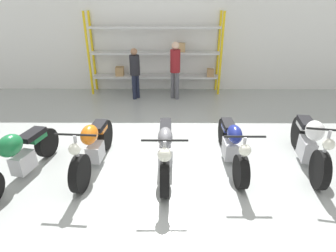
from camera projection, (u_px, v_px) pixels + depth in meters
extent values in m
plane|color=#9EA3A0|center=(168.00, 168.00, 5.06)|extent=(30.00, 30.00, 0.00)
cube|color=white|center=(169.00, 38.00, 9.05)|extent=(30.00, 0.08, 3.60)
cylinder|color=yellow|center=(88.00, 55.00, 8.67)|extent=(0.08, 0.08, 2.69)
cylinder|color=yellow|center=(221.00, 55.00, 8.65)|extent=(0.08, 0.08, 2.69)
cylinder|color=yellow|center=(93.00, 52.00, 9.17)|extent=(0.08, 0.08, 2.69)
cylinder|color=yellow|center=(218.00, 52.00, 9.15)|extent=(0.08, 0.08, 2.69)
cube|color=silver|center=(156.00, 76.00, 9.24)|extent=(4.40, 0.55, 0.05)
cube|color=silver|center=(155.00, 53.00, 8.90)|extent=(4.40, 0.55, 0.05)
cube|color=silver|center=(155.00, 27.00, 8.56)|extent=(4.40, 0.55, 0.05)
cube|color=tan|center=(181.00, 47.00, 8.89)|extent=(0.30, 0.23, 0.29)
cube|color=#A87F51|center=(210.00, 73.00, 9.09)|extent=(0.25, 0.28, 0.26)
cube|color=tan|center=(120.00, 71.00, 9.21)|extent=(0.28, 0.32, 0.30)
cylinder|color=black|center=(47.00, 142.00, 5.35)|extent=(0.25, 0.61, 0.60)
cube|color=#ADADB2|center=(23.00, 162.00, 4.73)|extent=(0.33, 0.46, 0.35)
ellipsoid|color=#196B38|center=(10.00, 146.00, 4.40)|extent=(0.41, 0.53, 0.37)
cube|color=black|center=(32.00, 135.00, 4.89)|extent=(0.36, 0.58, 0.10)
cube|color=#196B38|center=(36.00, 137.00, 5.00)|extent=(0.29, 0.42, 0.12)
cylinder|color=black|center=(80.00, 173.00, 4.34)|extent=(0.19, 0.65, 0.64)
cylinder|color=black|center=(105.00, 135.00, 5.62)|extent=(0.19, 0.65, 0.64)
cube|color=#ADADB2|center=(95.00, 152.00, 5.04)|extent=(0.28, 0.40, 0.32)
ellipsoid|color=orange|center=(89.00, 135.00, 4.69)|extent=(0.32, 0.49, 0.34)
cube|color=black|center=(98.00, 126.00, 5.15)|extent=(0.27, 0.48, 0.10)
cube|color=orange|center=(100.00, 128.00, 5.28)|extent=(0.23, 0.34, 0.12)
cylinder|color=#ADADB2|center=(78.00, 155.00, 4.21)|extent=(0.05, 0.05, 0.69)
sphere|color=silver|center=(75.00, 149.00, 4.09)|extent=(0.19, 0.19, 0.19)
cylinder|color=black|center=(75.00, 135.00, 4.09)|extent=(0.67, 0.08, 0.04)
cylinder|color=black|center=(165.00, 178.00, 4.23)|extent=(0.15, 0.62, 0.62)
cylinder|color=black|center=(166.00, 135.00, 5.63)|extent=(0.15, 0.62, 0.62)
cube|color=#ADADB2|center=(165.00, 154.00, 4.99)|extent=(0.27, 0.42, 0.35)
ellipsoid|color=slate|center=(165.00, 137.00, 4.65)|extent=(0.27, 0.55, 0.32)
cube|color=black|center=(166.00, 126.00, 5.20)|extent=(0.22, 0.58, 0.10)
cube|color=slate|center=(166.00, 129.00, 5.27)|extent=(0.19, 0.40, 0.12)
cylinder|color=#ADADB2|center=(165.00, 160.00, 4.11)|extent=(0.05, 0.05, 0.67)
sphere|color=silver|center=(165.00, 155.00, 3.99)|extent=(0.22, 0.22, 0.22)
cylinder|color=black|center=(165.00, 140.00, 3.99)|extent=(0.72, 0.04, 0.04)
cylinder|color=black|center=(241.00, 172.00, 4.43)|extent=(0.15, 0.58, 0.58)
cylinder|color=black|center=(224.00, 131.00, 5.84)|extent=(0.15, 0.58, 0.58)
cube|color=#ADADB2|center=(230.00, 149.00, 5.19)|extent=(0.28, 0.42, 0.35)
ellipsoid|color=navy|center=(235.00, 134.00, 4.86)|extent=(0.27, 0.49, 0.31)
cube|color=black|center=(229.00, 125.00, 5.36)|extent=(0.22, 0.53, 0.10)
cube|color=navy|center=(227.00, 127.00, 5.49)|extent=(0.19, 0.37, 0.12)
cylinder|color=#ADADB2|center=(243.00, 155.00, 4.31)|extent=(0.05, 0.05, 0.64)
sphere|color=silver|center=(245.00, 150.00, 4.20)|extent=(0.20, 0.20, 0.20)
cylinder|color=black|center=(245.00, 137.00, 4.21)|extent=(0.68, 0.04, 0.04)
cylinder|color=black|center=(320.00, 170.00, 4.40)|extent=(0.25, 0.68, 0.67)
cylinder|color=black|center=(298.00, 132.00, 5.70)|extent=(0.25, 0.68, 0.67)
cube|color=#ADADB2|center=(306.00, 149.00, 5.11)|extent=(0.31, 0.52, 0.40)
ellipsoid|color=silver|center=(315.00, 131.00, 4.76)|extent=(0.38, 0.47, 0.36)
cube|color=black|center=(306.00, 122.00, 5.23)|extent=(0.35, 0.59, 0.10)
cube|color=silver|center=(304.00, 125.00, 5.35)|extent=(0.29, 0.42, 0.12)
cylinder|color=#ADADB2|center=(325.00, 151.00, 4.27)|extent=(0.06, 0.06, 0.72)
sphere|color=silver|center=(329.00, 144.00, 4.14)|extent=(0.18, 0.18, 0.18)
cylinder|color=black|center=(330.00, 130.00, 4.14)|extent=(0.68, 0.16, 0.04)
cylinder|color=#1E2338|center=(137.00, 86.00, 8.71)|extent=(0.13, 0.13, 0.79)
cylinder|color=#1E2338|center=(134.00, 87.00, 8.57)|extent=(0.13, 0.13, 0.79)
cylinder|color=#232328|center=(135.00, 65.00, 8.34)|extent=(0.44, 0.44, 0.63)
sphere|color=#9E7051|center=(134.00, 52.00, 8.16)|extent=(0.21, 0.21, 0.21)
cylinder|color=#595960|center=(173.00, 85.00, 8.66)|extent=(0.13, 0.13, 0.89)
cylinder|color=#595960|center=(177.00, 86.00, 8.56)|extent=(0.13, 0.13, 0.89)
cylinder|color=maroon|center=(175.00, 61.00, 8.28)|extent=(0.45, 0.45, 0.70)
sphere|color=beige|center=(175.00, 46.00, 8.08)|extent=(0.24, 0.24, 0.24)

